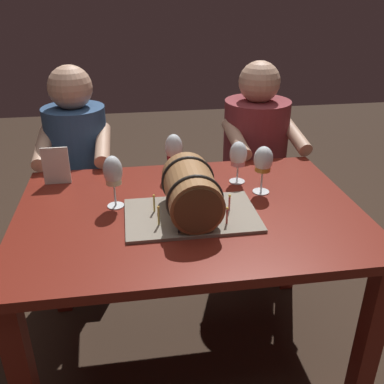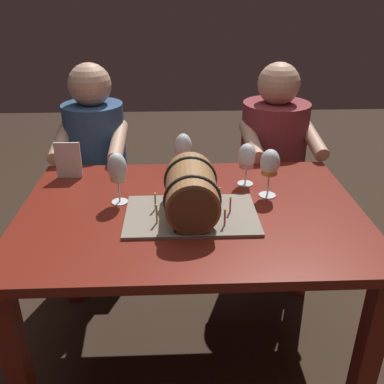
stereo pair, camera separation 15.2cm
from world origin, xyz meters
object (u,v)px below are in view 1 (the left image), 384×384
at_px(barrel_cake, 192,194).
at_px(wine_glass_white, 113,173).
at_px(menu_card, 56,166).
at_px(person_seated_right, 253,174).
at_px(wine_glass_red, 174,149).
at_px(person_seated_left, 82,187).
at_px(dining_table, 189,234).
at_px(wine_glass_rose, 238,156).
at_px(wine_glass_amber, 263,161).

height_order(barrel_cake, wine_glass_white, wine_glass_white).
bearing_deg(menu_card, person_seated_right, 22.42).
height_order(wine_glass_red, wine_glass_white, wine_glass_white).
bearing_deg(person_seated_left, dining_table, -56.64).
height_order(dining_table, wine_glass_red, wine_glass_red).
bearing_deg(person_seated_left, wine_glass_red, -41.48).
distance_m(dining_table, menu_card, 0.63).
distance_m(wine_glass_rose, wine_glass_white, 0.53).
xyz_separation_m(wine_glass_red, wine_glass_amber, (0.33, -0.21, 0.01)).
height_order(wine_glass_amber, wine_glass_white, wine_glass_white).
xyz_separation_m(barrel_cake, wine_glass_amber, (0.31, 0.16, 0.04)).
bearing_deg(barrel_cake, person_seated_left, 121.48).
relative_size(wine_glass_amber, person_seated_right, 0.17).
bearing_deg(wine_glass_red, menu_card, 179.94).
xyz_separation_m(wine_glass_amber, wine_glass_white, (-0.58, -0.03, 0.00)).
bearing_deg(wine_glass_rose, wine_glass_amber, -57.62).
bearing_deg(wine_glass_amber, barrel_cake, -152.85).
distance_m(barrel_cake, wine_glass_rose, 0.36).
height_order(dining_table, wine_glass_amber, wine_glass_amber).
bearing_deg(wine_glass_red, person_seated_left, 138.52).
xyz_separation_m(wine_glass_amber, person_seated_left, (-0.78, 0.61, -0.34)).
bearing_deg(menu_card, wine_glass_white, -45.16).
xyz_separation_m(wine_glass_red, wine_glass_rose, (0.26, -0.10, -0.01)).
height_order(dining_table, menu_card, menu_card).
xyz_separation_m(menu_card, person_seated_left, (0.05, 0.40, -0.29)).
distance_m(wine_glass_rose, wine_glass_amber, 0.13).
relative_size(wine_glass_rose, wine_glass_white, 0.88).
bearing_deg(wine_glass_red, barrel_cake, -86.66).
distance_m(dining_table, wine_glass_amber, 0.41).
distance_m(menu_card, person_seated_left, 0.49).
relative_size(menu_card, person_seated_right, 0.14).
bearing_deg(wine_glass_rose, person_seated_right, 65.32).
xyz_separation_m(person_seated_left, person_seated_right, (0.94, 0.00, 0.02)).
xyz_separation_m(wine_glass_white, menu_card, (-0.24, 0.25, -0.06)).
height_order(person_seated_left, person_seated_right, person_seated_left).
height_order(barrel_cake, wine_glass_rose, barrel_cake).
height_order(wine_glass_red, wine_glass_rose, wine_glass_red).
height_order(barrel_cake, wine_glass_red, barrel_cake).
relative_size(wine_glass_amber, person_seated_left, 0.17).
distance_m(wine_glass_rose, person_seated_right, 0.63).
bearing_deg(dining_table, person_seated_right, 56.64).
bearing_deg(person_seated_right, dining_table, -123.36).
distance_m(wine_glass_red, menu_card, 0.50).
height_order(wine_glass_red, wine_glass_amber, wine_glass_amber).
bearing_deg(wine_glass_amber, dining_table, -162.04).
relative_size(wine_glass_red, wine_glass_white, 0.94).
bearing_deg(menu_card, wine_glass_amber, -14.05).
relative_size(wine_glass_rose, wine_glass_amber, 0.92).
height_order(wine_glass_amber, person_seated_right, person_seated_right).
bearing_deg(person_seated_right, menu_card, -158.04).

